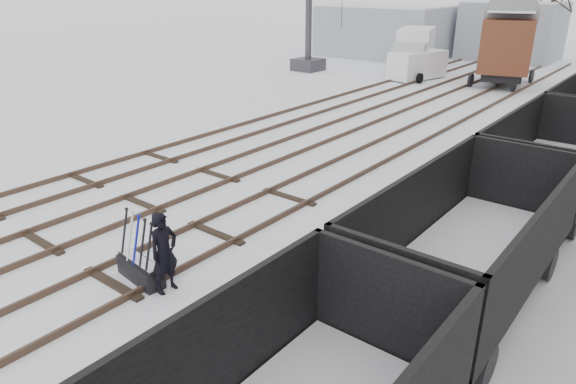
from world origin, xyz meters
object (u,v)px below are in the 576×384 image
(worker, at_px, (164,253))
(lorry, at_px, (414,50))
(box_van_wagon, at_px, (507,42))
(crane, at_px, (310,35))
(ground_frame, at_px, (140,268))
(panel_van, at_px, (417,65))

(worker, relative_size, lorry, 0.26)
(box_van_wagon, distance_m, crane, 12.93)
(worker, distance_m, crane, 28.84)
(box_van_wagon, bearing_deg, ground_frame, -102.67)
(panel_van, bearing_deg, lorry, 135.74)
(ground_frame, bearing_deg, lorry, 111.70)
(ground_frame, xyz_separation_m, crane, (-13.79, 24.96, 2.17))
(lorry, bearing_deg, worker, -91.42)
(box_van_wagon, relative_size, panel_van, 1.46)
(ground_frame, bearing_deg, crane, 125.81)
(ground_frame, relative_size, crane, 0.16)
(worker, height_order, lorry, lorry)
(worker, relative_size, panel_van, 0.41)
(worker, xyz_separation_m, box_van_wagon, (-1.92, 27.66, 1.67))
(ground_frame, xyz_separation_m, worker, (0.75, 0.10, 0.59))
(lorry, distance_m, panel_van, 2.73)
(ground_frame, height_order, crane, crane)
(worker, relative_size, box_van_wagon, 0.28)
(panel_van, xyz_separation_m, crane, (-7.66, -1.34, 1.53))
(worker, bearing_deg, box_van_wagon, 4.52)
(crane, bearing_deg, worker, -58.30)
(ground_frame, distance_m, lorry, 29.57)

